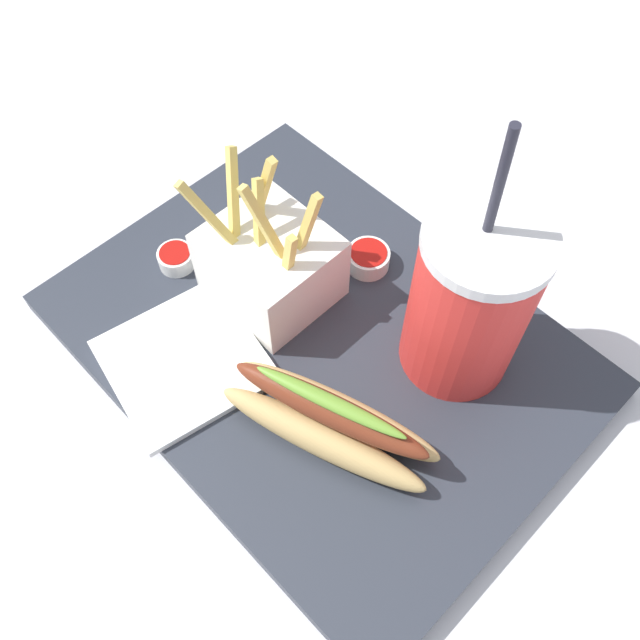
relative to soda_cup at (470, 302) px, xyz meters
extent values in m
cube|color=silver|center=(0.09, 0.07, -0.11)|extent=(2.40, 2.40, 0.02)
cube|color=#2D333D|center=(0.09, 0.07, -0.09)|extent=(0.44, 0.32, 0.02)
cylinder|color=red|center=(0.00, 0.00, -0.01)|extent=(0.09, 0.09, 0.15)
cylinder|color=white|center=(0.00, 0.00, 0.07)|extent=(0.09, 0.09, 0.01)
cylinder|color=#262633|center=(0.01, 0.00, 0.12)|extent=(0.01, 0.01, 0.10)
cube|color=white|center=(0.16, 0.06, -0.04)|extent=(0.10, 0.09, 0.07)
cube|color=#E5C660|center=(0.19, 0.10, 0.02)|extent=(0.04, 0.03, 0.07)
cube|color=#E5C660|center=(0.13, 0.07, 0.00)|extent=(0.01, 0.01, 0.06)
cube|color=#E5C660|center=(0.13, 0.05, 0.02)|extent=(0.02, 0.02, 0.07)
cube|color=#E5C660|center=(0.19, 0.07, 0.01)|extent=(0.04, 0.04, 0.08)
cube|color=#E5C660|center=(0.18, 0.05, 0.02)|extent=(0.03, 0.01, 0.08)
cube|color=#E5C660|center=(0.16, 0.07, 0.01)|extent=(0.03, 0.03, 0.07)
cube|color=#E5C660|center=(0.15, 0.07, 0.01)|extent=(0.04, 0.02, 0.09)
ellipsoid|color=tan|center=(0.03, 0.11, -0.06)|extent=(0.17, 0.08, 0.03)
ellipsoid|color=tan|center=(0.02, 0.14, -0.06)|extent=(0.17, 0.08, 0.03)
ellipsoid|color=maroon|center=(0.02, 0.13, -0.04)|extent=(0.16, 0.07, 0.02)
ellipsoid|color=#6B9E33|center=(0.02, 0.13, -0.02)|extent=(0.12, 0.05, 0.01)
cylinder|color=white|center=(0.12, -0.02, -0.07)|extent=(0.04, 0.04, 0.02)
cylinder|color=#B2140F|center=(0.12, -0.02, -0.06)|extent=(0.03, 0.03, 0.01)
cylinder|color=white|center=(0.24, 0.11, -0.07)|extent=(0.03, 0.03, 0.02)
cylinder|color=#B2140F|center=(0.24, 0.11, -0.06)|extent=(0.03, 0.03, 0.01)
cube|color=white|center=(0.15, 0.17, -0.08)|extent=(0.14, 0.14, 0.01)
camera|label=1|loc=(-0.13, 0.28, 0.43)|focal=38.42mm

